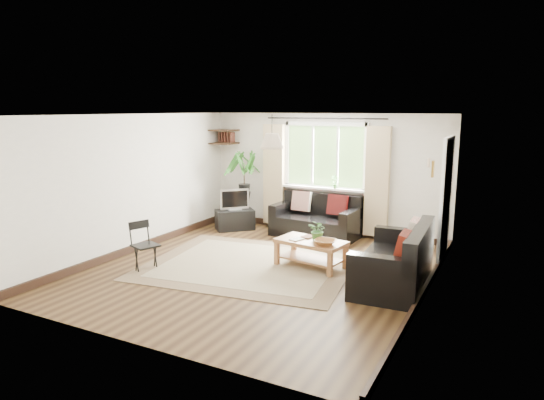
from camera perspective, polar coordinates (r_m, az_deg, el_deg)
The scene contains 24 objects.
floor at distance 7.67m, azimuth -1.38°, elevation -8.22°, with size 5.50×5.50×0.00m, color black.
ceiling at distance 7.26m, azimuth -1.47°, elevation 10.00°, with size 5.50×5.50×0.00m, color white.
wall_back at distance 9.85m, azimuth 6.29°, elevation 3.12°, with size 5.00×0.02×2.40m, color silver.
wall_front at distance 5.19m, azimuth -16.20°, elevation -4.14°, with size 5.00×0.02×2.40m, color silver.
wall_left at distance 8.83m, azimuth -15.81°, elevation 1.91°, with size 0.02×5.50×2.40m, color silver.
wall_right at distance 6.57m, azimuth 18.08°, elevation -1.15°, with size 0.02×5.50×2.40m, color silver.
rug at distance 7.92m, azimuth -2.62°, elevation -7.54°, with size 3.22×2.76×0.02m, color beige.
window at distance 9.77m, azimuth 6.25°, elevation 5.13°, with size 2.50×0.16×2.16m, color white, non-canonical shape.
door at distance 8.27m, azimuth 19.74°, elevation -0.31°, with size 0.06×0.96×2.06m, color silver.
corner_shelf at distance 10.58m, azimuth -5.67°, elevation 7.42°, with size 0.50×0.50×0.34m, color black, non-canonical shape.
pendant_lamp at distance 7.62m, azimuth 0.00°, elevation 7.40°, with size 0.36×0.36×0.54m, color beige, non-canonical shape.
wall_sconce at distance 6.79m, azimuth 18.18°, elevation 3.83°, with size 0.12×0.12×0.28m, color beige, non-canonical shape.
sofa_back at distance 9.55m, azimuth 5.12°, elevation -2.01°, with size 1.67×0.84×0.79m, color black, non-canonical shape.
sofa_right at distance 7.14m, azimuth 14.10°, elevation -6.50°, with size 0.89×1.78×0.84m, color black, non-canonical shape.
coffee_table at distance 7.77m, azimuth 4.59°, elevation -6.30°, with size 1.08×0.59×0.44m, color brown, non-canonical shape.
table_plant at distance 7.66m, azimuth 5.45°, elevation -3.59°, with size 0.29×0.26×0.33m, color #326127.
bowl at distance 7.47m, azimuth 6.27°, elevation -4.96°, with size 0.33×0.33×0.08m, color #976334.
book_a at distance 7.77m, azimuth 2.51°, elevation -4.52°, with size 0.15×0.21×0.02m, color white.
book_b at distance 7.92m, azimuth 3.74°, elevation -4.23°, with size 0.16×0.22×0.02m, color brown.
tv_stand at distance 10.14m, azimuth -4.39°, elevation -2.32°, with size 0.77×0.44×0.42m, color black.
tv at distance 10.05m, azimuth -4.43°, elevation 0.11°, with size 0.60×0.20×0.46m, color #A5A5AA, non-canonical shape.
palm_stand at distance 10.29m, azimuth -3.27°, elevation 1.29°, with size 0.63×0.63×1.61m, color black, non-canonical shape.
folding_chair at distance 7.83m, azimuth -14.66°, elevation -5.30°, with size 0.39×0.39×0.75m, color black, non-canonical shape.
sill_plant at distance 9.67m, azimuth 7.40°, elevation 2.15°, with size 0.14×0.10×0.27m, color #2D6023.
Camera 1 is at (3.49, -6.36, 2.49)m, focal length 32.00 mm.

